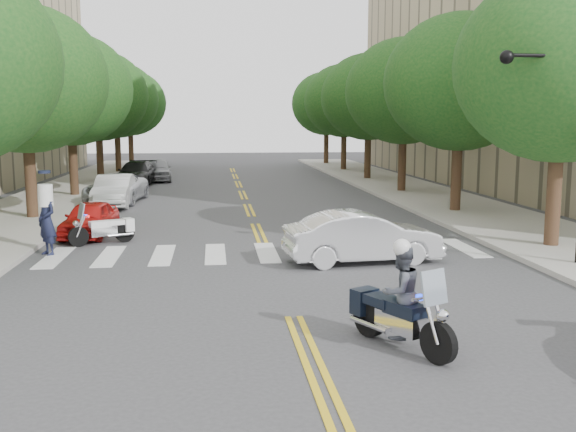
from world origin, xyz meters
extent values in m
plane|color=#38383A|center=(0.00, 0.00, 0.00)|extent=(140.00, 140.00, 0.00)
cube|color=#9E9991|center=(-9.50, 22.00, 0.07)|extent=(5.00, 60.00, 0.15)
cube|color=#9E9991|center=(9.50, 22.00, 0.07)|extent=(5.00, 60.00, 0.15)
cylinder|color=#382316|center=(-8.80, 14.00, 1.66)|extent=(0.44, 0.44, 3.32)
ellipsoid|color=#144617|center=(-8.80, 14.00, 5.56)|extent=(6.40, 6.40, 5.76)
cylinder|color=#382316|center=(-8.80, 22.00, 1.66)|extent=(0.44, 0.44, 3.32)
ellipsoid|color=#144617|center=(-8.80, 22.00, 5.56)|extent=(6.40, 6.40, 5.76)
cylinder|color=#382316|center=(-8.80, 30.00, 1.66)|extent=(0.44, 0.44, 3.32)
ellipsoid|color=#144617|center=(-8.80, 30.00, 5.56)|extent=(6.40, 6.40, 5.76)
cylinder|color=#382316|center=(-8.80, 38.00, 1.66)|extent=(0.44, 0.44, 3.32)
ellipsoid|color=#144617|center=(-8.80, 38.00, 5.56)|extent=(6.40, 6.40, 5.76)
cylinder|color=#382316|center=(-8.80, 46.00, 1.66)|extent=(0.44, 0.44, 3.32)
ellipsoid|color=#144617|center=(-8.80, 46.00, 5.56)|extent=(6.40, 6.40, 5.76)
cylinder|color=#382316|center=(8.80, 6.00, 1.66)|extent=(0.44, 0.44, 3.32)
ellipsoid|color=#144617|center=(8.80, 6.00, 5.56)|extent=(6.40, 6.40, 5.76)
cylinder|color=#382316|center=(8.80, 14.00, 1.66)|extent=(0.44, 0.44, 3.32)
ellipsoid|color=#144617|center=(8.80, 14.00, 5.56)|extent=(6.40, 6.40, 5.76)
cylinder|color=#382316|center=(8.80, 22.00, 1.66)|extent=(0.44, 0.44, 3.32)
ellipsoid|color=#144617|center=(8.80, 22.00, 5.56)|extent=(6.40, 6.40, 5.76)
cylinder|color=#382316|center=(8.80, 30.00, 1.66)|extent=(0.44, 0.44, 3.32)
ellipsoid|color=#144617|center=(8.80, 30.00, 5.56)|extent=(6.40, 6.40, 5.76)
cylinder|color=#382316|center=(8.80, 38.00, 1.66)|extent=(0.44, 0.44, 3.32)
ellipsoid|color=#144617|center=(8.80, 38.00, 5.56)|extent=(6.40, 6.40, 5.76)
cylinder|color=#382316|center=(8.80, 46.00, 1.66)|extent=(0.44, 0.44, 3.32)
ellipsoid|color=#144617|center=(8.80, 46.00, 5.56)|extent=(6.40, 6.40, 5.76)
cylinder|color=black|center=(7.00, 3.50, 5.60)|extent=(2.40, 0.10, 0.10)
sphere|color=black|center=(5.90, 3.50, 5.55)|extent=(0.36, 0.36, 0.36)
cylinder|color=black|center=(2.03, -2.78, 0.36)|extent=(0.46, 0.70, 0.71)
cylinder|color=black|center=(1.25, -1.30, 0.36)|extent=(0.50, 0.72, 0.71)
cube|color=silver|center=(1.62, -1.99, 0.47)|extent=(0.74, 0.99, 0.34)
cube|color=black|center=(1.66, -2.09, 0.73)|extent=(0.68, 0.82, 0.23)
cube|color=black|center=(1.40, -1.58, 0.75)|extent=(0.64, 0.70, 0.17)
cube|color=black|center=(1.18, -1.16, 0.63)|extent=(0.55, 0.49, 0.47)
cube|color=#8C99A5|center=(1.97, -2.66, 1.26)|extent=(0.54, 0.39, 0.57)
cube|color=red|center=(2.00, -2.44, 1.07)|extent=(0.14, 0.14, 0.08)
cube|color=#0C26E5|center=(1.77, -2.56, 1.07)|extent=(0.14, 0.14, 0.08)
imported|color=#474C56|center=(1.62, -1.99, 1.01)|extent=(1.00, 0.93, 1.65)
sphere|color=silver|center=(1.62, -1.99, 1.79)|extent=(0.31, 0.31, 0.31)
cylinder|color=black|center=(-5.85, 8.14, 0.32)|extent=(0.63, 0.41, 0.64)
cylinder|color=black|center=(-4.51, 8.82, 0.32)|extent=(0.65, 0.44, 0.64)
cube|color=silver|center=(-5.13, 8.50, 0.42)|extent=(0.89, 0.65, 0.30)
cube|color=white|center=(-5.22, 8.46, 0.66)|extent=(0.74, 0.60, 0.21)
cube|color=white|center=(-4.76, 8.69, 0.68)|extent=(0.63, 0.57, 0.15)
cube|color=white|center=(-4.38, 8.88, 0.56)|extent=(0.44, 0.50, 0.42)
cube|color=#8C99A5|center=(-5.74, 8.19, 1.13)|extent=(0.34, 0.48, 0.51)
cube|color=red|center=(-5.54, 8.17, 0.96)|extent=(0.13, 0.13, 0.08)
cube|color=#0C26E5|center=(-5.65, 8.37, 0.96)|extent=(0.13, 0.13, 0.08)
imported|color=#171B34|center=(-6.47, 6.93, 1.01)|extent=(0.85, 0.88, 2.03)
imported|color=white|center=(2.57, 4.86, 0.72)|extent=(4.51, 1.97, 1.44)
imported|color=red|center=(-5.83, 10.05, 0.60)|extent=(1.78, 3.68, 1.21)
imported|color=silver|center=(-6.17, 18.00, 0.74)|extent=(1.60, 4.49, 1.48)
imported|color=#B2B3BA|center=(-6.30, 19.50, 0.70)|extent=(2.80, 5.25, 1.40)
imported|color=black|center=(-6.30, 28.04, 0.74)|extent=(2.46, 5.24, 1.48)
imported|color=#96969B|center=(-5.25, 31.07, 0.75)|extent=(2.09, 4.53, 1.50)
camera|label=1|loc=(-1.57, -12.45, 3.92)|focal=40.00mm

